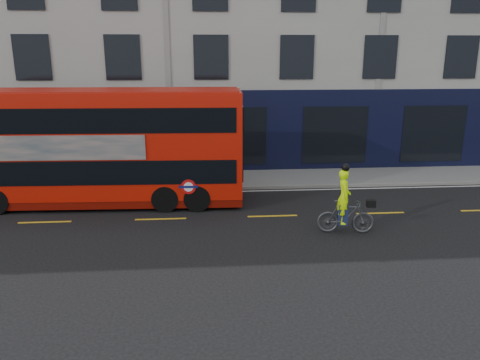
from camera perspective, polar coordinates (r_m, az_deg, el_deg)
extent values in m
plane|color=black|center=(15.46, -10.10, -6.61)|extent=(120.00, 120.00, 0.00)
cube|color=slate|center=(21.60, -8.55, -0.06)|extent=(60.00, 3.00, 0.12)
cube|color=gray|center=(20.16, -8.82, -1.16)|extent=(60.00, 0.12, 0.13)
cube|color=#A9A69F|center=(27.40, -8.26, 18.86)|extent=(50.00, 10.00, 15.00)
cube|color=black|center=(22.63, -8.50, 5.68)|extent=(50.00, 0.08, 4.00)
cube|color=silver|center=(19.89, -8.88, -1.57)|extent=(58.00, 0.10, 0.01)
cube|color=red|center=(18.54, -16.92, 4.32)|extent=(10.92, 2.83, 3.89)
cube|color=#630A03|center=(19.03, -16.44, -1.88)|extent=(10.92, 2.78, 0.30)
cube|color=black|center=(18.72, -16.72, 1.73)|extent=(10.49, 2.85, 0.89)
cube|color=black|center=(18.39, -17.16, 7.41)|extent=(10.49, 2.85, 0.89)
cube|color=#A4160B|center=(18.30, -17.40, 10.37)|extent=(10.70, 2.72, 0.08)
cube|color=black|center=(18.17, 0.17, 1.98)|extent=(0.11, 2.22, 0.89)
cube|color=black|center=(17.83, 0.18, 7.85)|extent=(0.11, 2.22, 0.89)
cube|color=tan|center=(17.62, -21.02, 3.66)|extent=(5.91, 0.24, 0.89)
cylinder|color=red|center=(17.10, -6.30, -0.84)|extent=(0.55, 0.04, 0.55)
cylinder|color=white|center=(17.10, -6.30, -0.84)|extent=(0.36, 0.03, 0.35)
cube|color=#0C1459|center=(17.09, -6.30, -0.84)|extent=(0.69, 0.04, 0.09)
cylinder|color=black|center=(18.43, -5.10, -1.21)|extent=(1.07, 2.55, 0.99)
cylinder|color=black|center=(18.52, -8.76, -1.25)|extent=(1.07, 2.55, 0.99)
cylinder|color=black|center=(20.13, -26.33, -1.36)|extent=(1.07, 2.55, 0.99)
imported|color=#444648|center=(15.60, 12.76, -4.38)|extent=(1.90, 0.78, 1.11)
imported|color=#B3EC01|center=(15.38, 12.54, -1.99)|extent=(0.51, 0.70, 1.77)
cube|color=black|center=(15.60, 15.68, -2.78)|extent=(0.31, 0.26, 0.22)
cube|color=#1A2045|center=(15.56, 12.42, -4.05)|extent=(0.35, 0.42, 0.70)
sphere|color=black|center=(15.13, 12.75, 1.50)|extent=(0.26, 0.26, 0.26)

